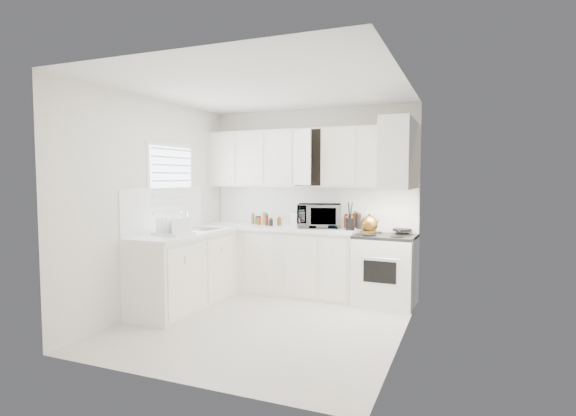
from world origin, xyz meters
The scene contains 35 objects.
floor centered at (0.00, 0.00, 0.00)m, with size 3.20×3.20×0.00m, color silver.
ceiling centered at (0.00, 0.00, 2.60)m, with size 3.20×3.20×0.00m, color white.
wall_back centered at (0.00, 1.60, 1.30)m, with size 3.00×3.00×0.00m, color white.
wall_front centered at (0.00, -1.60, 1.30)m, with size 3.00×3.00×0.00m, color white.
wall_left centered at (-1.50, 0.00, 1.30)m, with size 3.20×3.20×0.00m, color white.
wall_right centered at (1.50, 0.00, 1.30)m, with size 3.20×3.20×0.00m, color white.
window_blinds centered at (-1.48, 0.35, 1.55)m, with size 0.06×0.96×1.06m, color white, non-canonical shape.
lower_cabinets_back centered at (-0.39, 1.30, 0.45)m, with size 2.22×0.60×0.90m, color white, non-canonical shape.
lower_cabinets_left centered at (-1.20, 0.20, 0.45)m, with size 0.60×1.60×0.90m, color white, non-canonical shape.
countertop_back centered at (-0.39, 1.29, 0.93)m, with size 2.24×0.64×0.05m, color white.
countertop_left centered at (-1.19, 0.20, 0.93)m, with size 0.64×1.62×0.05m, color white.
backsplash_back centered at (0.00, 1.59, 1.23)m, with size 2.98×0.02×0.55m, color white.
backsplash_left centered at (-1.49, 0.20, 1.23)m, with size 0.02×1.60×0.55m, color white.
upper_cabinets_back centered at (0.00, 1.44, 1.50)m, with size 3.00×0.33×0.80m, color white, non-canonical shape.
upper_cabinets_right centered at (1.33, 0.82, 1.50)m, with size 0.33×0.90×0.80m, color white, non-canonical shape.
sink centered at (-1.19, 0.55, 1.07)m, with size 0.42×0.38×0.30m, color gray, non-canonical shape.
stove centered at (1.12, 1.25, 0.58)m, with size 0.75×0.61×1.15m, color white, non-canonical shape.
tea_kettle centered at (0.94, 1.09, 1.06)m, with size 0.27×0.23×0.25m, color olive, non-canonical shape.
frying_pan centered at (1.30, 1.41, 0.96)m, with size 0.24×0.41×0.04m, color black, non-canonical shape.
microwave centered at (0.21, 1.32, 1.15)m, with size 0.58×0.32×0.39m, color gray.
rice_cooker centered at (-0.12, 1.40, 1.06)m, with size 0.23×0.23×0.23m, color white, non-canonical shape.
paper_towel centered at (0.05, 1.47, 1.08)m, with size 0.12×0.12×0.27m, color white.
utensil_crock centered at (0.68, 1.16, 1.14)m, with size 0.13×0.13×0.38m, color black, non-canonical shape.
dish_rack centered at (-1.15, -0.09, 1.07)m, with size 0.44×0.33×0.24m, color white, non-canonical shape.
spice_left_0 centered at (-0.85, 1.42, 1.02)m, with size 0.06×0.06×0.13m, color brown.
spice_left_1 centered at (-0.78, 1.33, 1.02)m, with size 0.06×0.06×0.13m, color #297B2B.
spice_left_2 centered at (-0.70, 1.42, 1.02)m, with size 0.06×0.06×0.13m, color #B93218.
spice_left_3 centered at (-0.62, 1.33, 1.02)m, with size 0.06×0.06×0.13m, color #B87B2B.
spice_left_4 centered at (-0.55, 1.42, 1.02)m, with size 0.06×0.06×0.13m, color #5A2119.
spice_left_5 centered at (-0.47, 1.33, 1.02)m, with size 0.06×0.06×0.13m, color black.
spice_left_6 centered at (-0.40, 1.42, 1.02)m, with size 0.06×0.06×0.13m, color brown.
sauce_right_0 centered at (0.58, 1.46, 1.05)m, with size 0.06×0.06×0.19m, color #B93218.
sauce_right_1 centered at (0.64, 1.40, 1.05)m, with size 0.06×0.06×0.19m, color #B87B2B.
sauce_right_2 centered at (0.69, 1.46, 1.05)m, with size 0.06×0.06×0.19m, color #5A2119.
sauce_right_3 centered at (0.74, 1.40, 1.05)m, with size 0.06×0.06×0.19m, color black.
Camera 1 is at (2.09, -4.47, 1.64)m, focal length 27.89 mm.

